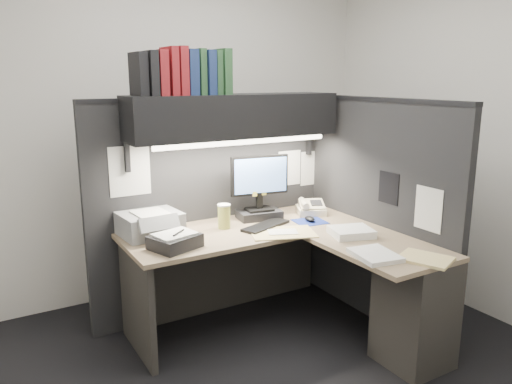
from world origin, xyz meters
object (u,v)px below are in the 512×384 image
Objects in this scene: keyboard at (266,226)px; coffee_cup at (224,217)px; overhead_shelf at (235,116)px; telephone at (311,208)px; monitor at (259,194)px; notebook_stack at (175,241)px; printer at (150,224)px; desk at (331,284)px.

coffee_cup is at bearing 134.12° from keyboard.
overhead_shelf is 7.15× the size of telephone.
monitor is at bearing -166.75° from telephone.
notebook_stack is at bearing -151.00° from overhead_shelf.
printer is at bearing 97.13° from notebook_stack.
notebook_stack reaches higher than keyboard.
overhead_shelf is 1.01m from notebook_stack.
printer is at bearing 141.53° from desk.
telephone is at bearing 10.03° from notebook_stack.
keyboard is 1.43× the size of notebook_stack.
overhead_shelf reaches higher than coffee_cup.
coffee_cup is at bearing 125.95° from desk.
keyboard is at bearing -66.65° from overhead_shelf.
coffee_cup is (-0.75, 0.00, 0.04)m from telephone.
monitor is 1.71× the size of notebook_stack.
keyboard is at bearing 7.00° from notebook_stack.
desk is at bearing -24.54° from notebook_stack.
telephone is at bearing -11.75° from overhead_shelf.
telephone is (0.41, -0.09, -0.15)m from monitor.
desk is 0.77m from telephone.
overhead_shelf reaches higher than monitor.
coffee_cup is (-0.46, 0.63, 0.37)m from desk.
printer reaches higher than telephone.
telephone is 0.75m from coffee_cup.
printer is 0.35m from notebook_stack.
overhead_shelf is at bearing -4.68° from printer.
monitor is 2.20× the size of telephone.
printer is (-1.25, 0.13, 0.03)m from telephone.
coffee_cup is 0.58× the size of notebook_stack.
monitor is at bearing -7.11° from printer.
monitor is 0.29m from keyboard.
keyboard is (0.11, -0.25, -0.76)m from overhead_shelf.
keyboard is (-0.08, -0.21, -0.18)m from monitor.
monitor is 0.84m from printer.
monitor is at bearing -11.27° from overhead_shelf.
desk is 6.10× the size of notebook_stack.
desk is 3.56× the size of monitor.
monitor is 1.20× the size of keyboard.
monitor reaches higher than keyboard.
notebook_stack is at bearing -87.20° from printer.
overhead_shelf is 3.25× the size of monitor.
monitor is 0.45m from telephone.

